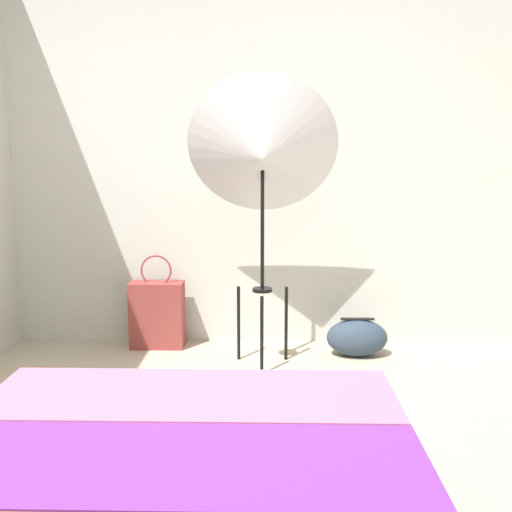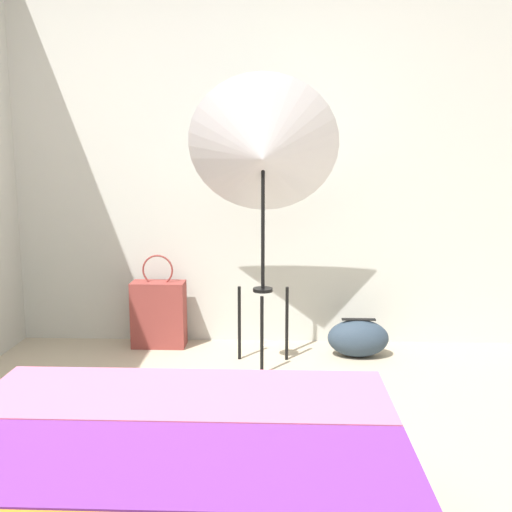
# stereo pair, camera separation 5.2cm
# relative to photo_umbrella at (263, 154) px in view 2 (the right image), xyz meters

# --- Properties ---
(wall_back) EXTENTS (8.00, 0.05, 2.60)m
(wall_back) POSITION_rel_photo_umbrella_xyz_m (-0.39, 0.49, 0.04)
(wall_back) COLOR beige
(wall_back) RESTS_ON ground_plane
(photo_umbrella) EXTENTS (0.88, 0.56, 1.70)m
(photo_umbrella) POSITION_rel_photo_umbrella_xyz_m (0.00, 0.00, 0.00)
(photo_umbrella) COLOR black
(photo_umbrella) RESTS_ON ground_plane
(tote_bag) EXTENTS (0.35, 0.17, 0.61)m
(tote_bag) POSITION_rel_photo_umbrella_xyz_m (-0.69, 0.32, -1.03)
(tote_bag) COLOR brown
(tote_bag) RESTS_ON ground_plane
(duffel_bag) EXTENTS (0.38, 0.23, 0.24)m
(duffel_bag) POSITION_rel_photo_umbrella_xyz_m (0.59, 0.17, -1.14)
(duffel_bag) COLOR #2D3D4C
(duffel_bag) RESTS_ON ground_plane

